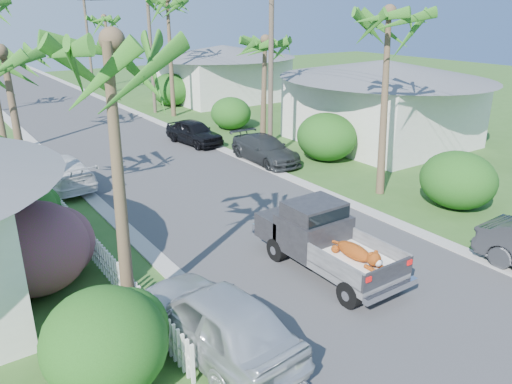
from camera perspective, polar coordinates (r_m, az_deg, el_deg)
ground at (r=14.76m, az=14.31°, el=-11.56°), size 120.00×120.00×0.00m
road at (r=35.18m, az=-17.81°, el=6.86°), size 8.00×100.00×0.02m
curb_left at (r=34.23m, az=-24.67°, el=5.64°), size 0.60×100.00×0.06m
curb_right at (r=36.61m, az=-11.37°, el=7.96°), size 0.60×100.00×0.06m
pickup_truck at (r=15.56m, az=7.27°, el=-5.07°), size 1.98×5.12×2.06m
parked_car_rm at (r=26.15m, az=1.05°, el=4.88°), size 1.94×4.64×1.34m
parked_car_rf at (r=29.90m, az=-7.09°, el=6.78°), size 2.17×4.32×1.41m
parked_car_ln at (r=12.00m, az=-4.62°, el=-14.31°), size 2.45×5.07×1.67m
parked_car_lf at (r=24.05m, az=-21.65°, el=2.16°), size 2.51×5.17×1.45m
palm_l_a at (r=11.52m, az=-16.96°, el=15.97°), size 4.40×4.40×8.20m
palm_l_b at (r=20.19m, az=-26.87°, el=14.00°), size 4.40×4.40×7.40m
palm_r_a at (r=21.30m, az=15.35°, el=19.09°), size 4.40×4.40×8.70m
palm_r_b at (r=28.24m, az=0.94°, el=16.92°), size 4.40×4.40×7.20m
palm_r_c at (r=37.51m, az=-10.12°, el=20.78°), size 4.40×4.40×9.40m
palm_r_d at (r=50.62m, az=-16.83°, el=18.53°), size 4.40×4.40×8.00m
shrub_l_a at (r=11.30m, az=-16.90°, el=-16.08°), size 2.60×2.86×2.20m
shrub_l_b at (r=15.42m, az=-24.06°, el=-5.85°), size 3.00×3.30×2.60m
shrub_l_c at (r=19.25m, az=-25.25°, el=-1.88°), size 2.40×2.64×2.00m
shrub_r_a at (r=21.57m, az=22.08°, el=1.29°), size 2.80×3.08×2.30m
shrub_r_b at (r=26.64m, az=8.05°, el=6.27°), size 3.00×3.30×2.50m
shrub_r_c at (r=33.51m, az=-2.89°, el=8.99°), size 2.60×2.86×2.10m
shrub_r_d at (r=42.37m, az=-9.65°, el=11.47°), size 3.20×3.52×2.60m
picket_fence at (r=15.67m, az=-16.81°, el=-7.73°), size 0.10×11.00×1.00m
house_right_near at (r=30.78m, az=14.13°, el=9.60°), size 8.00×9.00×4.80m
house_right_far at (r=44.60m, az=-3.77°, el=13.21°), size 9.00×8.00×4.60m
utility_pole_b at (r=26.17m, az=1.71°, el=13.67°), size 1.60×0.26×9.00m
utility_pole_c at (r=39.20m, az=-11.91°, el=15.49°), size 1.60×0.26×9.00m
utility_pole_d at (r=53.28m, az=-18.62°, el=16.08°), size 1.60×0.26×9.00m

